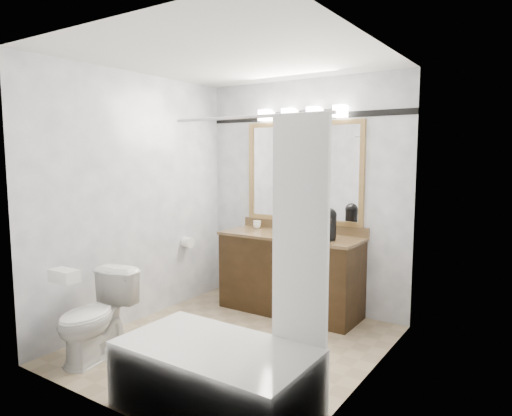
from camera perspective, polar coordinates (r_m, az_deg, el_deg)
name	(u,v)px	position (r m, az deg, el deg)	size (l,w,h in m)	color
room	(233,206)	(3.95, -2.87, 0.24)	(2.42, 2.62, 2.52)	tan
vanity	(290,272)	(4.94, 4.29, -7.99)	(1.53, 0.58, 0.97)	black
mirror	(303,172)	(5.02, 5.88, 4.45)	(1.40, 0.04, 1.10)	#A6814A
vanity_light_bar	(301,113)	(4.99, 5.67, 11.72)	(1.02, 0.14, 0.12)	silver
accent_stripe	(304,117)	(5.04, 6.03, 11.28)	(2.40, 0.01, 0.06)	black
bathtub	(221,370)	(3.20, -4.45, -19.50)	(1.30, 0.75, 1.96)	white
tp_roll	(188,242)	(5.26, -8.54, -4.27)	(0.12, 0.12, 0.11)	white
toilet	(96,316)	(4.11, -19.41, -12.65)	(0.40, 0.70, 0.72)	white
tissue_box	(64,276)	(3.85, -22.85, -7.80)	(0.24, 0.13, 0.10)	white
coffee_maker	(329,224)	(4.60, 9.16, -1.93)	(0.16, 0.21, 0.31)	black
cup_left	(257,225)	(5.25, 0.12, -2.19)	(0.09, 0.09, 0.07)	white
cup_right	(257,224)	(5.27, 0.13, -2.05)	(0.09, 0.09, 0.08)	white
soap_bottle_a	(280,225)	(5.12, 2.98, -2.19)	(0.05, 0.05, 0.11)	white
soap_bottle_b	(302,229)	(4.96, 5.71, -2.62)	(0.07, 0.07, 0.09)	white
soap_bar	(302,232)	(4.92, 5.83, -3.05)	(0.09, 0.06, 0.03)	beige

